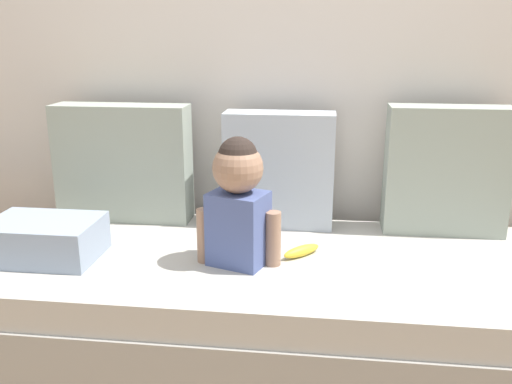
# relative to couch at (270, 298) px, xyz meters

# --- Properties ---
(ground_plane) EXTENTS (12.00, 12.00, 0.00)m
(ground_plane) POSITION_rel_couch_xyz_m (0.00, 0.00, -0.17)
(ground_plane) COLOR #93704C
(back_wall) EXTENTS (5.43, 0.10, 2.44)m
(back_wall) POSITION_rel_couch_xyz_m (0.00, 0.59, 1.05)
(back_wall) COLOR silver
(back_wall) RESTS_ON ground
(couch) EXTENTS (2.23, 0.92, 0.35)m
(couch) POSITION_rel_couch_xyz_m (0.00, 0.00, 0.00)
(couch) COLOR #9C978F
(couch) RESTS_ON ground
(throw_pillow_left) EXTENTS (0.59, 0.16, 0.51)m
(throw_pillow_left) POSITION_rel_couch_xyz_m (-0.69, 0.36, 0.43)
(throw_pillow_left) COLOR #99A393
(throw_pillow_left) RESTS_ON couch
(throw_pillow_center) EXTENTS (0.46, 0.16, 0.49)m
(throw_pillow_center) POSITION_rel_couch_xyz_m (0.00, 0.36, 0.42)
(throw_pillow_center) COLOR #B2BCC6
(throw_pillow_center) RESTS_ON couch
(throw_pillow_right) EXTENTS (0.49, 0.16, 0.53)m
(throw_pillow_right) POSITION_rel_couch_xyz_m (0.69, 0.36, 0.44)
(throw_pillow_right) COLOR #99A393
(throw_pillow_right) RESTS_ON couch
(toddler) EXTENTS (0.31, 0.21, 0.47)m
(toddler) POSITION_rel_couch_xyz_m (-0.11, -0.08, 0.42)
(toddler) COLOR #4C5B93
(toddler) RESTS_ON couch
(banana) EXTENTS (0.15, 0.15, 0.04)m
(banana) POSITION_rel_couch_xyz_m (0.12, 0.02, 0.20)
(banana) COLOR yellow
(banana) RESTS_ON couch
(folded_blanket) EXTENTS (0.40, 0.28, 0.15)m
(folded_blanket) POSITION_rel_couch_xyz_m (-0.83, -0.12, 0.25)
(folded_blanket) COLOR #8E9EB2
(folded_blanket) RESTS_ON couch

